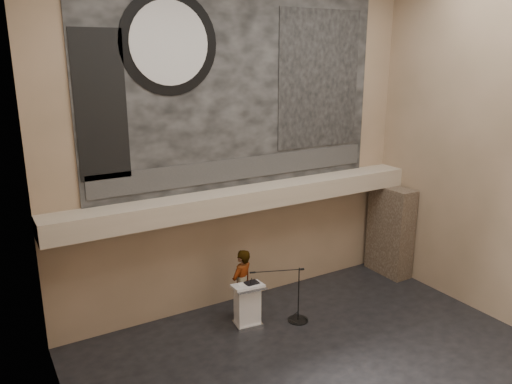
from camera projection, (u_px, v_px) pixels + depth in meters
floor at (333, 374)px, 10.44m from camera, size 10.00×10.00×0.00m
wall_back at (240, 145)px, 12.62m from camera, size 10.00×0.02×8.50m
wall_left at (61, 222)px, 6.86m from camera, size 0.02×8.00×8.50m
wall_right at (507, 152)px, 11.74m from camera, size 0.02×8.00×8.50m
soffit at (248, 198)px, 12.64m from camera, size 10.00×0.80×0.50m
sprinkler_left at (191, 219)px, 11.89m from camera, size 0.04×0.04×0.06m
sprinkler_right at (309, 198)px, 13.60m from camera, size 0.04×0.04×0.06m
banner at (240, 87)px, 12.21m from camera, size 8.00×0.05×5.00m
banner_text_strip at (242, 168)px, 12.72m from camera, size 7.76×0.02×0.55m
banner_clock_rim at (169, 43)px, 11.03m from camera, size 2.30×0.02×2.30m
banner_clock_face at (170, 43)px, 11.01m from camera, size 1.84×0.02×1.84m
banner_building_print at (319, 80)px, 13.32m from camera, size 2.60×0.02×3.60m
banner_brick_print at (101, 106)px, 10.59m from camera, size 1.10×0.02×3.20m
stone_pier at (390, 231)px, 14.97m from camera, size 0.60×1.40×2.70m
lectern at (247, 305)px, 12.19m from camera, size 0.79×0.61×1.14m
binder at (252, 283)px, 12.08m from camera, size 0.33×0.26×0.04m
papers at (244, 286)px, 11.98m from camera, size 0.23×0.32×0.00m
speaker_person at (242, 284)px, 12.44m from camera, size 0.79×0.67×1.84m
mic_stand at (296, 313)px, 12.49m from camera, size 1.40×0.72×1.43m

